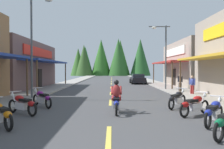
{
  "coord_description": "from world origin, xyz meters",
  "views": [
    {
      "loc": [
        0.1,
        0.78,
        2.06
      ],
      "look_at": [
        -0.07,
        34.33,
        1.26
      ],
      "focal_mm": 35.29,
      "sensor_mm": 36.0,
      "label": 1
    }
  ],
  "objects_px": {
    "streetlamp_left": "(37,34)",
    "rider_cruising_lead": "(117,99)",
    "streetlamp_right": "(164,48)",
    "pedestrian_by_shop": "(193,84)",
    "motorcycle_parked_right_3": "(196,105)",
    "motorcycle_parked_left_2": "(24,104)",
    "motorcycle_parked_right_2": "(215,112)",
    "motorcycle_parked_left_3": "(43,98)",
    "motorcycle_parked_right_4": "(178,99)",
    "pedestrian_strolling": "(181,81)",
    "parked_car_curbside": "(139,79)",
    "motorcycle_parked_left_1": "(1,114)"
  },
  "relations": [
    {
      "from": "streetlamp_right",
      "to": "motorcycle_parked_left_1",
      "type": "bearing_deg",
      "value": -122.83
    },
    {
      "from": "motorcycle_parked_right_3",
      "to": "pedestrian_strolling",
      "type": "distance_m",
      "value": 10.27
    },
    {
      "from": "motorcycle_parked_right_2",
      "to": "pedestrian_strolling",
      "type": "bearing_deg",
      "value": 28.82
    },
    {
      "from": "rider_cruising_lead",
      "to": "streetlamp_right",
      "type": "bearing_deg",
      "value": -21.82
    },
    {
      "from": "streetlamp_right",
      "to": "motorcycle_parked_right_2",
      "type": "bearing_deg",
      "value": -95.05
    },
    {
      "from": "motorcycle_parked_right_2",
      "to": "rider_cruising_lead",
      "type": "relative_size",
      "value": 0.79
    },
    {
      "from": "pedestrian_strolling",
      "to": "motorcycle_parked_right_4",
      "type": "bearing_deg",
      "value": -135.39
    },
    {
      "from": "streetlamp_left",
      "to": "motorcycle_parked_right_3",
      "type": "relative_size",
      "value": 3.86
    },
    {
      "from": "streetlamp_right",
      "to": "pedestrian_strolling",
      "type": "height_order",
      "value": "streetlamp_right"
    },
    {
      "from": "parked_car_curbside",
      "to": "pedestrian_by_shop",
      "type": "bearing_deg",
      "value": -169.66
    },
    {
      "from": "motorcycle_parked_right_2",
      "to": "motorcycle_parked_right_3",
      "type": "bearing_deg",
      "value": 43.84
    },
    {
      "from": "streetlamp_left",
      "to": "motorcycle_parked_right_4",
      "type": "distance_m",
      "value": 10.08
    },
    {
      "from": "motorcycle_parked_right_4",
      "to": "motorcycle_parked_left_1",
      "type": "height_order",
      "value": "same"
    },
    {
      "from": "motorcycle_parked_left_1",
      "to": "rider_cruising_lead",
      "type": "bearing_deg",
      "value": -104.89
    },
    {
      "from": "motorcycle_parked_left_3",
      "to": "pedestrian_by_shop",
      "type": "relative_size",
      "value": 1.03
    },
    {
      "from": "streetlamp_left",
      "to": "motorcycle_parked_left_2",
      "type": "height_order",
      "value": "streetlamp_left"
    },
    {
      "from": "motorcycle_parked_left_3",
      "to": "rider_cruising_lead",
      "type": "xyz_separation_m",
      "value": [
        4.03,
        -1.59,
        0.17
      ]
    },
    {
      "from": "streetlamp_right",
      "to": "motorcycle_parked_right_3",
      "type": "distance_m",
      "value": 12.44
    },
    {
      "from": "motorcycle_parked_left_1",
      "to": "motorcycle_parked_left_2",
      "type": "bearing_deg",
      "value": -44.12
    },
    {
      "from": "motorcycle_parked_left_3",
      "to": "streetlamp_left",
      "type": "bearing_deg",
      "value": -19.35
    },
    {
      "from": "streetlamp_left",
      "to": "motorcycle_parked_left_3",
      "type": "bearing_deg",
      "value": -65.75
    },
    {
      "from": "motorcycle_parked_left_2",
      "to": "pedestrian_strolling",
      "type": "distance_m",
      "value": 14.11
    },
    {
      "from": "motorcycle_parked_left_1",
      "to": "parked_car_curbside",
      "type": "xyz_separation_m",
      "value": [
        7.63,
        23.69,
        0.2
      ]
    },
    {
      "from": "parked_car_curbside",
      "to": "motorcycle_parked_right_2",
      "type": "bearing_deg",
      "value": 179.88
    },
    {
      "from": "parked_car_curbside",
      "to": "streetlamp_right",
      "type": "bearing_deg",
      "value": -172.91
    },
    {
      "from": "motorcycle_parked_left_2",
      "to": "pedestrian_by_shop",
      "type": "xyz_separation_m",
      "value": [
        10.41,
        7.38,
        0.41
      ]
    },
    {
      "from": "motorcycle_parked_right_3",
      "to": "motorcycle_parked_right_4",
      "type": "height_order",
      "value": "same"
    },
    {
      "from": "rider_cruising_lead",
      "to": "pedestrian_strolling",
      "type": "bearing_deg",
      "value": -31.14
    },
    {
      "from": "rider_cruising_lead",
      "to": "parked_car_curbside",
      "type": "distance_m",
      "value": 21.34
    },
    {
      "from": "motorcycle_parked_left_1",
      "to": "parked_car_curbside",
      "type": "distance_m",
      "value": 24.89
    },
    {
      "from": "motorcycle_parked_right_4",
      "to": "motorcycle_parked_left_1",
      "type": "bearing_deg",
      "value": 157.46
    },
    {
      "from": "motorcycle_parked_right_2",
      "to": "pedestrian_by_shop",
      "type": "height_order",
      "value": "pedestrian_by_shop"
    },
    {
      "from": "motorcycle_parked_left_3",
      "to": "pedestrian_strolling",
      "type": "xyz_separation_m",
      "value": [
        9.93,
        7.74,
        0.49
      ]
    },
    {
      "from": "streetlamp_left",
      "to": "motorcycle_parked_left_1",
      "type": "height_order",
      "value": "streetlamp_left"
    },
    {
      "from": "motorcycle_parked_right_4",
      "to": "rider_cruising_lead",
      "type": "height_order",
      "value": "rider_cruising_lead"
    },
    {
      "from": "motorcycle_parked_left_2",
      "to": "rider_cruising_lead",
      "type": "height_order",
      "value": "rider_cruising_lead"
    },
    {
      "from": "motorcycle_parked_right_2",
      "to": "motorcycle_parked_left_2",
      "type": "height_order",
      "value": "same"
    },
    {
      "from": "streetlamp_left",
      "to": "parked_car_curbside",
      "type": "bearing_deg",
      "value": 61.67
    },
    {
      "from": "motorcycle_parked_right_4",
      "to": "motorcycle_parked_left_2",
      "type": "xyz_separation_m",
      "value": [
        -7.55,
        -1.7,
        0.0
      ]
    },
    {
      "from": "motorcycle_parked_right_2",
      "to": "parked_car_curbside",
      "type": "distance_m",
      "value": 23.32
    },
    {
      "from": "streetlamp_left",
      "to": "rider_cruising_lead",
      "type": "bearing_deg",
      "value": -40.62
    },
    {
      "from": "streetlamp_right",
      "to": "pedestrian_by_shop",
      "type": "relative_size",
      "value": 4.03
    },
    {
      "from": "pedestrian_by_shop",
      "to": "motorcycle_parked_left_3",
      "type": "bearing_deg",
      "value": -1.38
    },
    {
      "from": "streetlamp_right",
      "to": "motorcycle_parked_left_3",
      "type": "bearing_deg",
      "value": -132.45
    },
    {
      "from": "motorcycle_parked_left_3",
      "to": "pedestrian_strolling",
      "type": "relative_size",
      "value": 0.96
    },
    {
      "from": "motorcycle_parked_right_3",
      "to": "motorcycle_parked_left_2",
      "type": "distance_m",
      "value": 7.75
    },
    {
      "from": "pedestrian_by_shop",
      "to": "pedestrian_strolling",
      "type": "bearing_deg",
      "value": -113.88
    },
    {
      "from": "streetlamp_left",
      "to": "motorcycle_parked_right_3",
      "type": "height_order",
      "value": "streetlamp_left"
    },
    {
      "from": "streetlamp_right",
      "to": "motorcycle_parked_right_3",
      "type": "xyz_separation_m",
      "value": [
        -1.29,
        -11.83,
        -3.62
      ]
    },
    {
      "from": "streetlamp_right",
      "to": "motorcycle_parked_right_4",
      "type": "relative_size",
      "value": 3.7
    }
  ]
}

